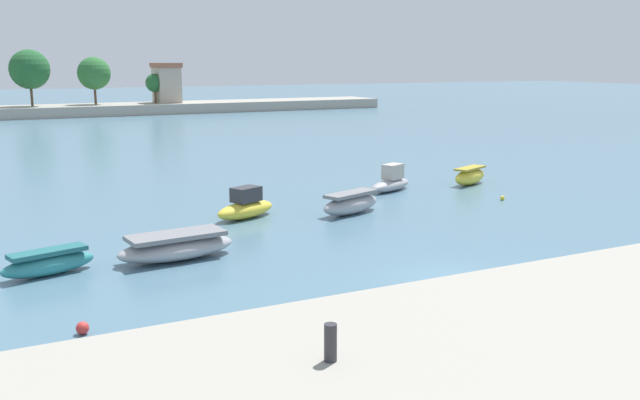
# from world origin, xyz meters

# --- Properties ---
(ground_plane) EXTENTS (400.00, 400.00, 0.00)m
(ground_plane) POSITION_xyz_m (0.00, 0.00, 0.00)
(ground_plane) COLOR slate
(mooring_bollard) EXTENTS (0.23, 0.23, 0.70)m
(mooring_bollard) POSITION_xyz_m (-9.76, -8.62, 2.86)
(mooring_bollard) COLOR #2D2D33
(mooring_bollard) RESTS_ON seawall_embankment
(moored_boat_0) EXTENTS (3.61, 1.86, 0.96)m
(moored_boat_0) POSITION_xyz_m (-12.89, 7.78, 0.45)
(moored_boat_0) COLOR teal
(moored_boat_0) RESTS_ON ground
(moored_boat_1) EXTENTS (4.94, 2.28, 1.08)m
(moored_boat_1) POSITION_xyz_m (-8.10, 7.65, 0.51)
(moored_boat_1) COLOR #9E9EA3
(moored_boat_1) RESTS_ON ground
(moored_boat_2) EXTENTS (3.84, 2.61, 1.59)m
(moored_boat_2) POSITION_xyz_m (-2.91, 13.46, 0.59)
(moored_boat_2) COLOR yellow
(moored_boat_2) RESTS_ON ground
(moored_boat_3) EXTENTS (4.16, 2.52, 1.14)m
(moored_boat_3) POSITION_xyz_m (2.33, 11.93, 0.55)
(moored_boat_3) COLOR #9E9EA3
(moored_boat_3) RESTS_ON ground
(moored_boat_4) EXTENTS (3.89, 2.60, 1.63)m
(moored_boat_4) POSITION_xyz_m (7.76, 16.54, 0.56)
(moored_boat_4) COLOR #9E9EA3
(moored_boat_4) RESTS_ON ground
(moored_boat_5) EXTENTS (3.48, 2.27, 1.13)m
(moored_boat_5) POSITION_xyz_m (13.48, 16.10, 0.55)
(moored_boat_5) COLOR yellow
(moored_boat_5) RESTS_ON ground
(mooring_buoy_0) EXTENTS (0.38, 0.38, 0.38)m
(mooring_buoy_0) POSITION_xyz_m (-12.69, 1.21, 0.19)
(mooring_buoy_0) COLOR red
(mooring_buoy_0) RESTS_ON ground
(mooring_buoy_2) EXTENTS (0.26, 0.26, 0.26)m
(mooring_buoy_2) POSITION_xyz_m (11.83, 11.14, 0.13)
(mooring_buoy_2) COLOR yellow
(mooring_buoy_2) RESTS_ON ground
(distant_shoreline) EXTENTS (97.02, 8.98, 9.47)m
(distant_shoreline) POSITION_xyz_m (-5.10, 88.68, 2.57)
(distant_shoreline) COLOR #9E998C
(distant_shoreline) RESTS_ON ground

